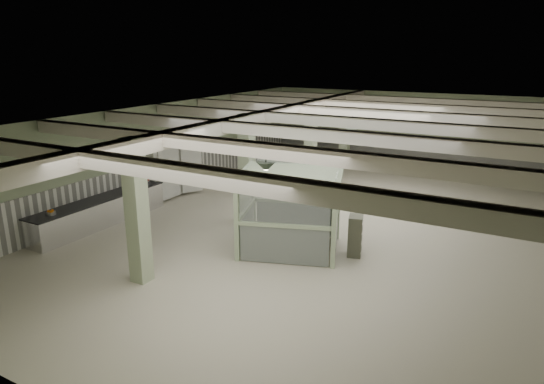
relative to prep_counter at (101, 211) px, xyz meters
The scene contains 30 objects.
floor 7.49m from the prep_counter, 28.93° to the left, with size 20.00×20.00×0.00m, color beige.
ceiling 8.11m from the prep_counter, 28.93° to the left, with size 14.00×20.00×0.02m, color silver.
wall_back 15.16m from the prep_counter, 64.34° to the left, with size 14.00×0.02×3.60m, color #A6B793.
wall_front 9.24m from the prep_counter, 44.31° to the right, with size 14.00×0.02×3.60m, color #A6B793.
wall_left 3.88m from the prep_counter, 97.25° to the left, with size 0.02×20.00×3.60m, color #A6B793.
wainscot_left 3.65m from the prep_counter, 96.86° to the left, with size 0.05×19.90×1.50m, color white.
wainscot_back 15.08m from the prep_counter, 64.30° to the left, with size 13.90×0.05×1.50m, color white.
girder 6.16m from the prep_counter, 41.82° to the left, with size 0.45×19.90×0.40m, color silver.
beam_a 8.16m from the prep_counter, 30.71° to the right, with size 13.90×0.35×0.32m, color silver.
beam_b 7.31m from the prep_counter, 11.96° to the right, with size 13.90×0.35×0.32m, color silver.
beam_c 7.26m from the prep_counter, ahead, with size 13.90×0.35×0.32m, color silver.
beam_d 8.04m from the prep_counter, 28.93° to the left, with size 13.90×0.35×0.32m, color silver.
beam_e 9.43m from the prep_counter, 43.08° to the left, with size 13.90×0.35×0.32m, color silver.
beam_f 11.21m from the prep_counter, 52.80° to the left, with size 13.90×0.35×0.32m, color silver.
beam_g 13.23m from the prep_counter, 59.53° to the left, with size 13.90×0.35×0.32m, color silver.
column_a 4.88m from the prep_counter, 30.55° to the right, with size 0.42×0.42×3.60m, color #A7B794.
column_b 5.00m from the prep_counter, 32.91° to the left, with size 0.42×0.42×3.60m, color #A7B794.
column_c 8.72m from the prep_counter, 62.05° to the left, with size 0.42×0.42×3.60m, color #A7B794.
column_d 12.37m from the prep_counter, 70.82° to the left, with size 0.42×0.42×3.60m, color #A7B794.
pendant_front 7.63m from the prep_counter, 11.13° to the right, with size 0.44×0.44×0.22m, color #29372A.
pendant_mid 8.56m from the prep_counter, 30.31° to the left, with size 0.44×0.44×0.22m, color #29372A.
pendant_back 11.80m from the prep_counter, 52.32° to the left, with size 0.44×0.44×0.22m, color #29372A.
prep_counter is the anchor object (origin of this frame).
pitcher_near 2.17m from the prep_counter, 87.72° to the left, with size 0.20×0.23×0.29m, color silver, non-canonical shape.
pitcher_far 2.16m from the prep_counter, 85.73° to the left, with size 0.19×0.22×0.28m, color silver, non-canonical shape.
veg_colander 2.02m from the prep_counter, 86.57° to the left, with size 0.50×0.50×0.23m, color #3C3C41, non-canonical shape.
orange_bowl 1.92m from the prep_counter, 87.51° to the right, with size 0.26×0.26×0.09m, color #B2B2B7.
walkin_cooler 3.64m from the prep_counter, 91.33° to the left, with size 0.95×2.26×2.07m.
guard_booth 6.57m from the prep_counter, 10.54° to the left, with size 3.45×3.18×2.39m.
filing_cabinet 8.32m from the prep_counter, 11.58° to the left, with size 0.37×0.53×1.16m, color #535547.
Camera 1 is at (5.67, -14.07, 5.51)m, focal length 32.00 mm.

